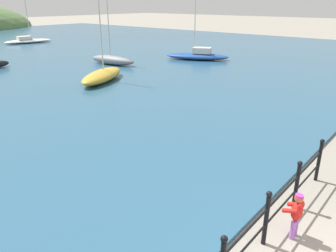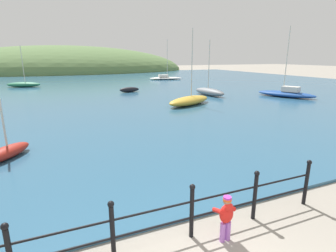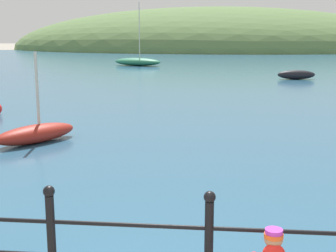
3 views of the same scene
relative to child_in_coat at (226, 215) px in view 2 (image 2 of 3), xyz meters
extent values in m
cube|color=#2D5B7A|center=(-0.80, 30.88, -0.55)|extent=(80.00, 60.00, 0.10)
ellipsoid|color=#567542|center=(-0.80, 67.40, -0.60)|extent=(61.05, 33.58, 12.54)
sphere|color=black|center=(-3.83, 0.38, 0.55)|extent=(0.12, 0.12, 0.12)
cylinder|color=black|center=(-2.21, 0.38, -0.05)|extent=(0.09, 0.09, 1.10)
sphere|color=black|center=(-2.21, 0.38, 0.55)|extent=(0.12, 0.12, 0.12)
cylinder|color=black|center=(-0.58, 0.38, -0.05)|extent=(0.09, 0.09, 1.10)
sphere|color=black|center=(-0.58, 0.38, 0.55)|extent=(0.12, 0.12, 0.12)
cylinder|color=black|center=(1.04, 0.38, -0.05)|extent=(0.09, 0.09, 1.10)
sphere|color=black|center=(1.04, 0.38, 0.55)|extent=(0.12, 0.12, 0.12)
cylinder|color=black|center=(2.67, 0.38, -0.05)|extent=(0.09, 0.09, 1.10)
sphere|color=black|center=(2.67, 0.38, 0.55)|extent=(0.12, 0.12, 0.12)
cylinder|color=black|center=(-1.39, 0.38, 0.22)|extent=(8.13, 0.04, 0.04)
cylinder|color=black|center=(-1.39, 0.38, -0.15)|extent=(8.13, 0.04, 0.04)
cylinder|color=#AD66C6|center=(-0.07, 0.00, -0.39)|extent=(0.11, 0.11, 0.42)
cylinder|color=#AD66C6|center=(0.06, 0.00, -0.39)|extent=(0.11, 0.11, 0.42)
ellipsoid|color=red|center=(0.00, 0.00, 0.02)|extent=(0.30, 0.22, 0.40)
ellipsoid|color=red|center=(0.00, -0.06, 0.20)|extent=(0.20, 0.12, 0.18)
cylinder|color=red|center=(-0.14, 0.09, 0.07)|extent=(0.09, 0.31, 0.19)
cylinder|color=red|center=(0.14, 0.09, 0.07)|extent=(0.09, 0.31, 0.19)
sphere|color=#A37556|center=(0.00, 0.00, 0.31)|extent=(0.17, 0.17, 0.17)
cylinder|color=#E5511E|center=(0.00, 0.00, 0.34)|extent=(0.17, 0.17, 0.04)
cylinder|color=#B233AD|center=(0.00, 0.00, 0.38)|extent=(0.16, 0.16, 0.04)
ellipsoid|color=silver|center=(13.15, 35.30, -0.30)|extent=(5.42, 2.80, 0.40)
cube|color=silver|center=(12.77, 35.38, 0.08)|extent=(1.61, 1.27, 0.36)
cylinder|color=beige|center=(13.41, 35.25, 2.74)|extent=(0.07, 0.07, 5.68)
ellipsoid|color=gold|center=(6.26, 13.74, -0.18)|extent=(4.61, 3.25, 0.65)
cylinder|color=beige|center=(6.46, 13.84, 2.58)|extent=(0.07, 0.07, 4.88)
ellipsoid|color=#287551|center=(-6.61, 32.08, -0.20)|extent=(4.02, 2.27, 0.60)
cylinder|color=beige|center=(-6.43, 32.03, 2.20)|extent=(0.07, 0.07, 4.20)
ellipsoid|color=black|center=(3.92, 22.67, -0.25)|extent=(2.14, 0.81, 0.51)
ellipsoid|color=maroon|center=(-4.83, 6.62, -0.28)|extent=(1.80, 2.15, 0.44)
cylinder|color=beige|center=(-4.77, 6.71, 0.80)|extent=(0.07, 0.07, 1.73)
ellipsoid|color=gray|center=(10.29, 17.46, -0.17)|extent=(1.59, 4.08, 0.67)
cylinder|color=beige|center=(10.27, 17.66, 2.35)|extent=(0.07, 0.07, 4.37)
ellipsoid|color=#1E4793|center=(16.21, 13.93, -0.25)|extent=(3.63, 5.30, 0.51)
cube|color=silver|center=(16.37, 13.58, 0.24)|extent=(1.42, 1.67, 0.46)
cylinder|color=beige|center=(16.10, 14.16, 2.80)|extent=(0.07, 0.07, 5.59)
camera|label=1|loc=(-5.85, -1.57, 3.93)|focal=35.00mm
camera|label=2|loc=(-2.87, -3.80, 3.07)|focal=28.00mm
camera|label=3|loc=(-0.55, -3.99, 2.14)|focal=50.00mm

